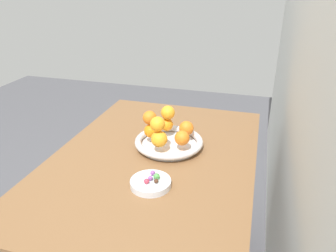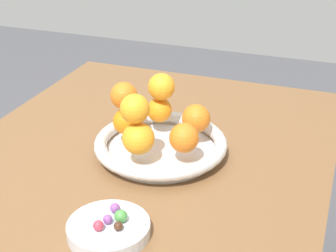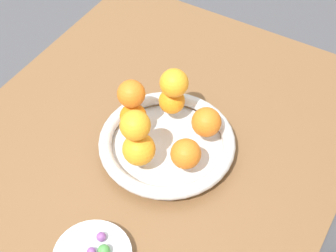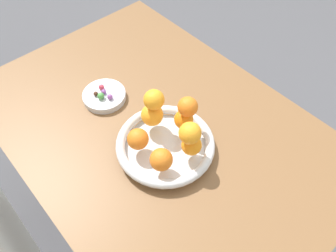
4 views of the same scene
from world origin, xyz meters
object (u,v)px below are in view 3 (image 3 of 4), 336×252
(dining_table, at_px, (131,197))
(orange_3, at_px, (206,122))
(fruit_bowl, at_px, (167,144))
(orange_7, at_px, (174,83))
(orange_4, at_px, (172,101))
(candy_ball_3, at_px, (91,252))
(candy_ball_0, at_px, (101,237))
(candy_ball_1, at_px, (104,251))
(orange_5, at_px, (135,125))
(orange_2, at_px, (186,154))
(orange_0, at_px, (133,116))
(orange_1, at_px, (139,149))
(orange_6, at_px, (131,94))

(dining_table, height_order, orange_3, orange_3)
(dining_table, height_order, fruit_bowl, fruit_bowl)
(orange_3, relative_size, orange_7, 1.03)
(orange_4, bearing_deg, candy_ball_3, 7.27)
(fruit_bowl, distance_m, orange_7, 0.12)
(candy_ball_0, relative_size, candy_ball_1, 0.78)
(candy_ball_0, distance_m, candy_ball_3, 0.03)
(fruit_bowl, height_order, orange_7, orange_7)
(orange_4, distance_m, orange_5, 0.15)
(fruit_bowl, bearing_deg, orange_2, 59.03)
(orange_4, relative_size, candy_ball_0, 3.21)
(orange_3, height_order, orange_5, orange_5)
(orange_5, relative_size, candy_ball_3, 3.62)
(dining_table, relative_size, orange_5, 19.46)
(fruit_bowl, bearing_deg, candy_ball_0, 2.88)
(fruit_bowl, xyz_separation_m, candy_ball_3, (0.27, 0.01, 0.01))
(orange_2, xyz_separation_m, orange_3, (-0.09, -0.00, 0.00))
(candy_ball_3, bearing_deg, candy_ball_0, -176.47)
(candy_ball_0, bearing_deg, orange_7, -173.47)
(fruit_bowl, xyz_separation_m, orange_0, (0.01, -0.07, 0.05))
(dining_table, distance_m, orange_3, 0.23)
(fruit_bowl, height_order, candy_ball_1, candy_ball_1)
(dining_table, height_order, candy_ball_1, candy_ball_1)
(dining_table, xyz_separation_m, orange_1, (-0.01, 0.02, 0.16))
(dining_table, distance_m, candy_ball_1, 0.22)
(orange_6, bearing_deg, orange_4, 144.45)
(orange_4, bearing_deg, candy_ball_0, 7.64)
(fruit_bowl, bearing_deg, orange_0, -84.97)
(orange_2, height_order, candy_ball_1, orange_2)
(orange_0, xyz_separation_m, orange_6, (-0.01, -0.01, 0.05))
(orange_0, distance_m, orange_5, 0.10)
(dining_table, xyz_separation_m, candy_ball_3, (0.19, 0.05, 0.12))
(orange_1, xyz_separation_m, orange_7, (-0.14, -0.01, 0.05))
(orange_0, relative_size, candy_ball_3, 3.46)
(fruit_bowl, distance_m, orange_6, 0.13)
(candy_ball_1, bearing_deg, candy_ball_0, -135.03)
(fruit_bowl, height_order, orange_0, orange_0)
(orange_1, height_order, candy_ball_3, orange_1)
(fruit_bowl, bearing_deg, orange_5, -18.57)
(orange_5, xyz_separation_m, orange_6, (-0.07, -0.06, -0.01))
(fruit_bowl, distance_m, orange_1, 0.09)
(candy_ball_0, bearing_deg, orange_6, -159.32)
(orange_7, bearing_deg, fruit_bowl, 19.21)
(orange_3, bearing_deg, orange_2, 2.35)
(fruit_bowl, height_order, orange_3, orange_3)
(orange_7, bearing_deg, orange_6, -40.33)
(dining_table, xyz_separation_m, orange_4, (-0.16, 0.01, 0.16))
(orange_3, xyz_separation_m, orange_7, (-0.01, -0.08, 0.05))
(orange_5, relative_size, orange_7, 0.99)
(orange_7, height_order, candy_ball_0, orange_7)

